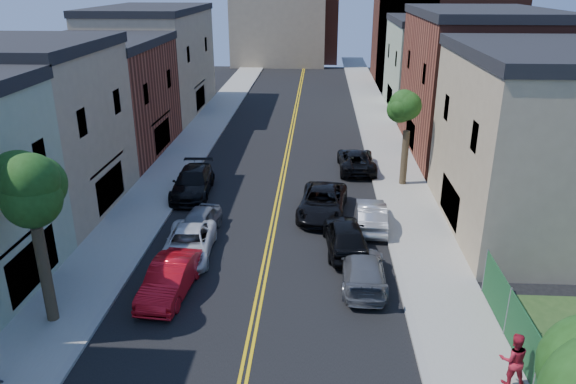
% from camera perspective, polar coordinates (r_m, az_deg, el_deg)
% --- Properties ---
extents(sidewalk_left, '(3.20, 100.00, 0.15)m').
position_cam_1_polar(sidewalk_left, '(46.41, -9.65, 5.57)').
color(sidewalk_left, gray).
rests_on(sidewalk_left, ground).
extents(sidewalk_right, '(3.20, 100.00, 0.15)m').
position_cam_1_polar(sidewalk_right, '(45.60, 10.19, 5.25)').
color(sidewalk_right, gray).
rests_on(sidewalk_right, ground).
extents(curb_left, '(0.30, 100.00, 0.15)m').
position_cam_1_polar(curb_left, '(46.06, -7.51, 5.57)').
color(curb_left, gray).
rests_on(curb_left, ground).
extents(curb_right, '(0.30, 100.00, 0.15)m').
position_cam_1_polar(curb_right, '(45.42, 7.99, 5.32)').
color(curb_right, gray).
rests_on(curb_right, ground).
extents(bldg_left_tan_near, '(9.00, 10.00, 9.00)m').
position_cam_1_polar(bldg_left_tan_near, '(33.84, -25.86, 5.49)').
color(bldg_left_tan_near, '#998466').
rests_on(bldg_left_tan_near, ground).
extents(bldg_left_brick, '(9.00, 12.00, 8.00)m').
position_cam_1_polar(bldg_left_brick, '(43.61, -19.06, 8.99)').
color(bldg_left_brick, brown).
rests_on(bldg_left_brick, ground).
extents(bldg_left_tan_far, '(9.00, 16.00, 9.50)m').
position_cam_1_polar(bldg_left_tan_far, '(56.49, -13.94, 12.95)').
color(bldg_left_tan_far, '#998466').
rests_on(bldg_left_tan_far, ground).
extents(bldg_right_tan, '(9.00, 12.00, 9.00)m').
position_cam_1_polar(bldg_right_tan, '(30.94, 25.33, 4.22)').
color(bldg_right_tan, '#998466').
rests_on(bldg_right_tan, ground).
extents(bldg_right_brick, '(9.00, 14.00, 10.00)m').
position_cam_1_polar(bldg_right_brick, '(43.76, 18.99, 10.39)').
color(bldg_right_brick, brown).
rests_on(bldg_right_brick, ground).
extents(bldg_right_palegrn, '(9.00, 12.00, 8.50)m').
position_cam_1_polar(bldg_right_palegrn, '(57.31, 15.35, 12.43)').
color(bldg_right_palegrn, gray).
rests_on(bldg_right_palegrn, ground).
extents(church, '(16.20, 14.20, 22.60)m').
position_cam_1_polar(church, '(72.13, 15.10, 16.60)').
color(church, '#4C2319').
rests_on(church, ground).
extents(backdrop_left, '(14.00, 8.00, 12.00)m').
position_cam_1_polar(backdrop_left, '(85.98, -1.00, 17.16)').
color(backdrop_left, '#998466').
rests_on(backdrop_left, ground).
extents(backdrop_center, '(10.00, 8.00, 10.00)m').
position_cam_1_polar(backdrop_center, '(89.84, 1.86, 16.71)').
color(backdrop_center, brown).
rests_on(backdrop_center, ground).
extents(tree_left_mid, '(5.20, 5.20, 9.29)m').
position_cam_1_polar(tree_left_mid, '(21.15, -25.85, 2.73)').
color(tree_left_mid, '#3A2D1D').
rests_on(tree_left_mid, sidewalk_left).
extents(tree_right_far, '(4.40, 4.40, 8.03)m').
position_cam_1_polar(tree_right_far, '(34.64, 12.65, 9.61)').
color(tree_right_far, '#3A2D1D').
rests_on(tree_right_far, sidewalk_right).
extents(red_sedan, '(1.95, 4.64, 1.49)m').
position_cam_1_polar(red_sedan, '(23.86, -12.28, -8.88)').
color(red_sedan, red).
rests_on(red_sedan, ground).
extents(white_pickup, '(2.54, 5.03, 1.36)m').
position_cam_1_polar(white_pickup, '(26.76, -10.42, -5.35)').
color(white_pickup, silver).
rests_on(white_pickup, ground).
extents(grey_car_left, '(2.15, 4.24, 1.38)m').
position_cam_1_polar(grey_car_left, '(28.81, -9.37, -3.23)').
color(grey_car_left, slate).
rests_on(grey_car_left, ground).
extents(black_car_left, '(2.54, 5.63, 1.60)m').
position_cam_1_polar(black_car_left, '(34.21, -9.97, 1.00)').
color(black_car_left, black).
rests_on(black_car_left, ground).
extents(grey_car_right, '(2.04, 4.81, 1.38)m').
position_cam_1_polar(grey_car_right, '(24.29, 7.91, -8.12)').
color(grey_car_right, '#53555A').
rests_on(grey_car_right, ground).
extents(black_car_right, '(2.35, 4.99, 1.65)m').
position_cam_1_polar(black_car_right, '(26.95, 6.05, -4.55)').
color(black_car_right, black).
rests_on(black_car_right, ground).
extents(silver_car_right, '(1.69, 4.44, 1.45)m').
position_cam_1_polar(silver_car_right, '(29.60, 8.71, -2.42)').
color(silver_car_right, '#94959B').
rests_on(silver_car_right, ground).
extents(dark_car_right_far, '(2.60, 5.37, 1.47)m').
position_cam_1_polar(dark_car_right_far, '(38.38, 7.18, 3.35)').
color(dark_car_right_far, black).
rests_on(dark_car_right_far, ground).
extents(black_suv_lane, '(3.09, 5.75, 1.53)m').
position_cam_1_polar(black_suv_lane, '(30.86, 3.64, -1.09)').
color(black_suv_lane, black).
rests_on(black_suv_lane, ground).
extents(pedestrian_right, '(0.96, 0.77, 1.90)m').
position_cam_1_polar(pedestrian_right, '(19.86, 22.56, -15.89)').
color(pedestrian_right, '#A7192A').
rests_on(pedestrian_right, sidewalk_right).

